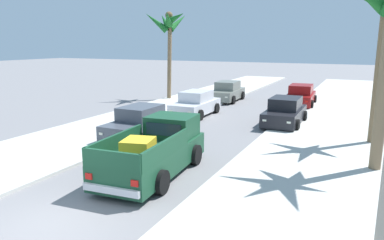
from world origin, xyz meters
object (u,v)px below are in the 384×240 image
(car_left_near, at_px, (140,123))
(car_right_near, at_px, (301,96))
(car_left_far, at_px, (285,112))
(pickup_truck, at_px, (156,151))
(palm_tree_right_fore, at_px, (169,27))
(car_left_mid, at_px, (196,104))
(car_right_mid, at_px, (227,92))

(car_left_near, height_order, car_right_near, same)
(car_left_near, bearing_deg, car_left_far, 45.64)
(pickup_truck, bearing_deg, car_left_near, 129.77)
(pickup_truck, bearing_deg, car_right_near, 82.37)
(car_left_far, relative_size, palm_tree_right_fore, 0.61)
(car_right_near, relative_size, palm_tree_right_fore, 0.62)
(car_left_mid, relative_size, car_left_far, 1.00)
(pickup_truck, xyz_separation_m, palm_tree_right_fore, (-7.92, 15.25, 4.92))
(car_left_near, xyz_separation_m, car_left_far, (5.71, 5.84, 0.00))
(car_left_mid, distance_m, car_left_far, 5.66)
(car_right_near, bearing_deg, car_left_near, -113.00)
(car_right_near, height_order, car_left_mid, same)
(car_right_near, bearing_deg, pickup_truck, -97.63)
(pickup_truck, height_order, car_left_mid, pickup_truck)
(pickup_truck, distance_m, car_right_mid, 16.83)
(car_left_mid, height_order, palm_tree_right_fore, palm_tree_right_fore)
(car_right_near, xyz_separation_m, palm_tree_right_fore, (-10.15, -1.44, 4.99))
(car_right_mid, bearing_deg, car_left_far, -49.09)
(car_left_mid, bearing_deg, palm_tree_right_fore, 132.62)
(pickup_truck, distance_m, car_right_near, 16.84)
(car_right_mid, xyz_separation_m, car_left_far, (5.88, -6.79, 0.00))
(car_left_near, xyz_separation_m, car_right_mid, (-0.17, 12.63, 0.00))
(car_left_far, bearing_deg, car_right_near, 92.16)
(car_right_near, bearing_deg, car_right_mid, -177.93)
(car_left_far, bearing_deg, car_right_mid, 130.91)
(pickup_truck, bearing_deg, palm_tree_right_fore, 117.44)
(pickup_truck, relative_size, car_left_near, 1.25)
(car_right_mid, bearing_deg, car_right_near, 2.07)
(pickup_truck, height_order, car_right_near, pickup_truck)
(car_left_near, distance_m, car_right_near, 13.94)
(car_right_mid, xyz_separation_m, palm_tree_right_fore, (-4.54, -1.23, 4.99))
(car_left_near, xyz_separation_m, palm_tree_right_fore, (-4.71, 11.39, 4.99))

